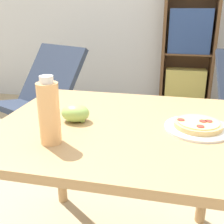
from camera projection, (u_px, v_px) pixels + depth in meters
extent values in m
cube|color=silver|center=(164.00, 1.00, 3.35)|extent=(8.00, 0.05, 2.60)
cube|color=tan|center=(117.00, 127.00, 1.20)|extent=(1.01, 0.88, 0.03)
cylinder|color=tan|center=(60.00, 153.00, 1.77)|extent=(0.06, 0.06, 0.73)
cylinder|color=tan|center=(206.00, 169.00, 1.59)|extent=(0.06, 0.06, 0.73)
cylinder|color=white|center=(198.00, 128.00, 1.13)|extent=(0.26, 0.26, 0.01)
cylinder|color=#DBB26B|center=(198.00, 125.00, 1.13)|extent=(0.19, 0.19, 0.02)
cylinder|color=#EACC7A|center=(198.00, 122.00, 1.12)|extent=(0.16, 0.16, 0.00)
cylinder|color=#A83328|center=(209.00, 121.00, 1.12)|extent=(0.03, 0.03, 0.00)
cylinder|color=#A83328|center=(201.00, 126.00, 1.07)|extent=(0.03, 0.03, 0.00)
cylinder|color=#A83328|center=(181.00, 120.00, 1.14)|extent=(0.03, 0.03, 0.00)
cylinder|color=#A83328|center=(203.00, 121.00, 1.12)|extent=(0.03, 0.03, 0.00)
ellipsoid|color=#93BC5B|center=(75.00, 113.00, 1.20)|extent=(0.12, 0.10, 0.08)
sphere|color=#93BC5B|center=(80.00, 116.00, 1.20)|extent=(0.02, 0.02, 0.02)
sphere|color=#93BC5B|center=(82.00, 120.00, 1.19)|extent=(0.02, 0.02, 0.02)
sphere|color=#93BC5B|center=(80.00, 113.00, 1.17)|extent=(0.02, 0.02, 0.02)
sphere|color=#93BC5B|center=(83.00, 114.00, 1.19)|extent=(0.02, 0.02, 0.02)
sphere|color=#93BC5B|center=(72.00, 115.00, 1.18)|extent=(0.03, 0.03, 0.03)
sphere|color=#93BC5B|center=(69.00, 119.00, 1.19)|extent=(0.02, 0.02, 0.02)
sphere|color=#93BC5B|center=(69.00, 107.00, 1.23)|extent=(0.02, 0.02, 0.02)
sphere|color=#93BC5B|center=(74.00, 116.00, 1.24)|extent=(0.02, 0.02, 0.02)
cylinder|color=#EFB270|center=(49.00, 114.00, 0.99)|extent=(0.08, 0.08, 0.22)
cylinder|color=white|center=(46.00, 79.00, 0.94)|extent=(0.05, 0.05, 0.02)
cube|color=black|center=(38.00, 136.00, 2.73)|extent=(0.74, 0.74, 0.10)
cube|color=#2D384C|center=(31.00, 108.00, 2.56)|extent=(0.77, 0.71, 0.14)
cube|color=#2D384C|center=(52.00, 76.00, 2.71)|extent=(0.73, 0.63, 0.55)
cube|color=brown|center=(163.00, 53.00, 3.40)|extent=(0.04, 0.27, 1.42)
cube|color=brown|center=(213.00, 54.00, 3.28)|extent=(0.04, 0.27, 1.42)
cube|color=brown|center=(187.00, 52.00, 3.46)|extent=(0.61, 0.01, 1.42)
cube|color=brown|center=(183.00, 108.00, 3.58)|extent=(0.53, 0.26, 0.02)
cube|color=#CCBC5B|center=(184.00, 89.00, 3.47)|extent=(0.47, 0.19, 0.50)
cube|color=brown|center=(188.00, 54.00, 3.34)|extent=(0.53, 0.26, 0.02)
cube|color=navy|center=(190.00, 31.00, 3.23)|extent=(0.47, 0.19, 0.50)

